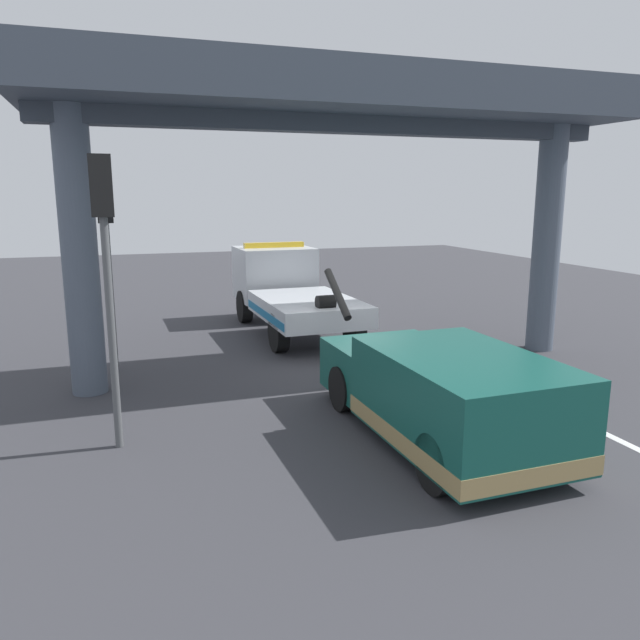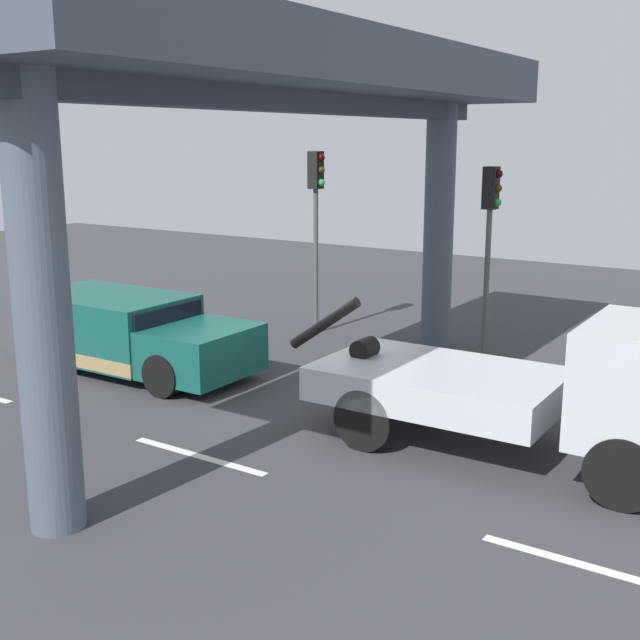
# 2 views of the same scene
# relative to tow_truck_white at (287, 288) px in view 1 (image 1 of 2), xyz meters

# --- Properties ---
(ground_plane) EXTENTS (60.00, 40.00, 0.10)m
(ground_plane) POSITION_rel_tow_truck_white_xyz_m (-4.68, -0.01, -1.25)
(ground_plane) COLOR #38383D
(lane_stripe_mid) EXTENTS (2.60, 0.16, 0.01)m
(lane_stripe_mid) POSITION_rel_tow_truck_white_xyz_m (-4.68, -2.79, -1.20)
(lane_stripe_mid) COLOR silver
(lane_stripe_mid) RESTS_ON ground
(lane_stripe_east) EXTENTS (2.60, 0.16, 0.01)m
(lane_stripe_east) POSITION_rel_tow_truck_white_xyz_m (1.32, -2.79, -1.20)
(lane_stripe_east) COLOR silver
(lane_stripe_east) RESTS_ON ground
(tow_truck_white) EXTENTS (7.27, 2.49, 2.46)m
(tow_truck_white) POSITION_rel_tow_truck_white_xyz_m (0.00, 0.00, 0.00)
(tow_truck_white) COLOR silver
(tow_truck_white) RESTS_ON ground
(towed_van_green) EXTENTS (5.23, 2.29, 1.58)m
(towed_van_green) POSITION_rel_tow_truck_white_xyz_m (-9.10, -0.02, -0.42)
(towed_van_green) COLOR #145147
(towed_van_green) RESTS_ON ground
(overpass_structure) EXTENTS (3.60, 12.97, 6.47)m
(overpass_structure) POSITION_rel_tow_truck_white_xyz_m (-4.61, -0.01, 4.45)
(overpass_structure) COLOR #4C5666
(overpass_structure) RESTS_ON ground
(traffic_light_near) EXTENTS (0.39, 0.32, 4.52)m
(traffic_light_near) POSITION_rel_tow_truck_white_xyz_m (-7.66, 4.96, 2.08)
(traffic_light_near) COLOR #515456
(traffic_light_near) RESTS_ON ground
(traffic_light_far) EXTENTS (0.39, 0.32, 4.24)m
(traffic_light_far) POSITION_rel_tow_truck_white_xyz_m (-3.16, 4.96, 1.89)
(traffic_light_far) COLOR #515456
(traffic_light_far) RESTS_ON ground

